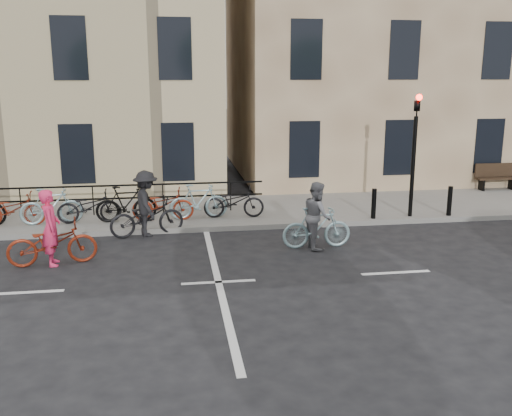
{
  "coord_description": "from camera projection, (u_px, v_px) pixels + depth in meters",
  "views": [
    {
      "loc": [
        -0.92,
        -11.53,
        4.39
      ],
      "look_at": [
        1.14,
        2.14,
        1.1
      ],
      "focal_mm": 40.0,
      "sensor_mm": 36.0,
      "label": 1
    }
  ],
  "objects": [
    {
      "name": "cyclist_grey",
      "position": [
        317.0,
        222.0,
        14.5
      ],
      "size": [
        1.79,
        0.84,
        1.72
      ],
      "rotation": [
        0.0,
        0.0,
        1.58
      ],
      "color": "#87AAB1",
      "rests_on": "ground"
    },
    {
      "name": "bench",
      "position": [
        496.0,
        176.0,
        21.12
      ],
      "size": [
        1.6,
        0.41,
        0.97
      ],
      "color": "black",
      "rests_on": "sidewalk"
    },
    {
      "name": "building_east",
      "position": [
        398.0,
        31.0,
        24.63
      ],
      "size": [
        14.0,
        10.0,
        12.0
      ],
      "primitive_type": "cube",
      "color": "#9A7C5D",
      "rests_on": "sidewalk"
    },
    {
      "name": "bollard_east",
      "position": [
        374.0,
        204.0,
        16.91
      ],
      "size": [
        0.14,
        0.14,
        0.9
      ],
      "primitive_type": "cylinder",
      "color": "black",
      "rests_on": "sidewalk"
    },
    {
      "name": "ground",
      "position": [
        218.0,
        282.0,
        12.24
      ],
      "size": [
        120.0,
        120.0,
        0.0
      ],
      "primitive_type": "plane",
      "color": "black",
      "rests_on": "ground"
    },
    {
      "name": "parked_bikes",
      "position": [
        89.0,
        206.0,
        16.46
      ],
      "size": [
        10.4,
        1.23,
        1.05
      ],
      "color": "black",
      "rests_on": "sidewalk"
    },
    {
      "name": "traffic_light",
      "position": [
        415.0,
        140.0,
        16.75
      ],
      "size": [
        0.18,
        0.3,
        3.9
      ],
      "color": "black",
      "rests_on": "sidewalk"
    },
    {
      "name": "sidewalk",
      "position": [
        71.0,
        218.0,
        17.41
      ],
      "size": [
        46.0,
        4.0,
        0.15
      ],
      "primitive_type": "cube",
      "color": "slate",
      "rests_on": "ground"
    },
    {
      "name": "bollard_west",
      "position": [
        450.0,
        201.0,
        17.26
      ],
      "size": [
        0.14,
        0.14,
        0.9
      ],
      "primitive_type": "cylinder",
      "color": "black",
      "rests_on": "sidewalk"
    },
    {
      "name": "cyclist_pink",
      "position": [
        52.0,
        239.0,
        13.24
      ],
      "size": [
        2.1,
        1.01,
        1.8
      ],
      "rotation": [
        0.0,
        0.0,
        1.73
      ],
      "color": "maroon",
      "rests_on": "ground"
    },
    {
      "name": "cyclist_dark",
      "position": [
        147.0,
        210.0,
        15.59
      ],
      "size": [
        2.15,
        1.31,
        1.82
      ],
      "rotation": [
        0.0,
        0.0,
        1.84
      ],
      "color": "black",
      "rests_on": "ground"
    }
  ]
}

